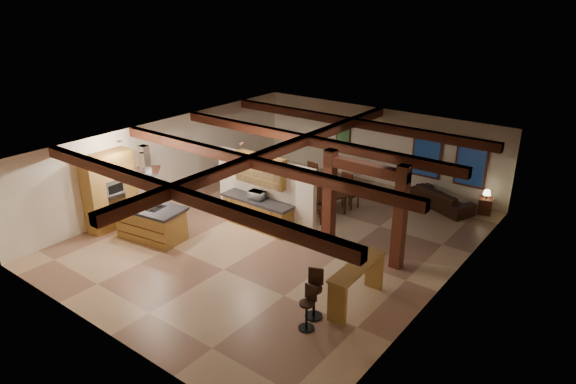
# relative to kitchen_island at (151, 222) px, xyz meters

# --- Properties ---
(ground) EXTENTS (12.00, 12.00, 0.00)m
(ground) POSITION_rel_kitchen_island_xyz_m (3.03, 2.40, -0.52)
(ground) COLOR #CDAD88
(ground) RESTS_ON ground
(room_walls) EXTENTS (12.00, 12.00, 12.00)m
(room_walls) POSITION_rel_kitchen_island_xyz_m (3.03, 2.40, 1.26)
(room_walls) COLOR white
(room_walls) RESTS_ON ground
(ceiling_beams) EXTENTS (10.00, 12.00, 0.28)m
(ceiling_beams) POSITION_rel_kitchen_island_xyz_m (3.03, 2.40, 2.24)
(ceiling_beams) COLOR #39180E
(ceiling_beams) RESTS_ON room_walls
(timber_posts) EXTENTS (2.50, 0.30, 2.90)m
(timber_posts) POSITION_rel_kitchen_island_xyz_m (5.53, 2.90, 1.24)
(timber_posts) COLOR #39180E
(timber_posts) RESTS_ON ground
(partition_wall) EXTENTS (3.80, 0.18, 2.20)m
(partition_wall) POSITION_rel_kitchen_island_xyz_m (2.03, 2.90, 0.58)
(partition_wall) COLOR white
(partition_wall) RESTS_ON ground
(pantry_cabinet) EXTENTS (0.67, 1.60, 2.40)m
(pantry_cabinet) POSITION_rel_kitchen_island_xyz_m (-1.64, -0.20, 0.68)
(pantry_cabinet) COLOR #A27A34
(pantry_cabinet) RESTS_ON ground
(back_counter) EXTENTS (2.50, 0.66, 0.94)m
(back_counter) POSITION_rel_kitchen_island_xyz_m (2.03, 2.51, -0.04)
(back_counter) COLOR #A27A34
(back_counter) RESTS_ON ground
(upper_display_cabinet) EXTENTS (1.80, 0.36, 0.95)m
(upper_display_cabinet) POSITION_rel_kitchen_island_xyz_m (2.03, 2.71, 1.33)
(upper_display_cabinet) COLOR #A27A34
(upper_display_cabinet) RESTS_ON partition_wall
(range_hood) EXTENTS (1.10, 1.10, 1.40)m
(range_hood) POSITION_rel_kitchen_island_xyz_m (0.00, -0.00, 1.26)
(range_hood) COLOR silver
(range_hood) RESTS_ON room_walls
(back_windows) EXTENTS (2.70, 0.07, 1.70)m
(back_windows) POSITION_rel_kitchen_island_xyz_m (5.83, 8.33, 0.98)
(back_windows) COLOR #39180E
(back_windows) RESTS_ON room_walls
(framed_art) EXTENTS (0.65, 0.05, 0.85)m
(framed_art) POSITION_rel_kitchen_island_xyz_m (1.53, 8.34, 1.18)
(framed_art) COLOR #39180E
(framed_art) RESTS_ON room_walls
(recessed_cans) EXTENTS (3.16, 2.46, 0.03)m
(recessed_cans) POSITION_rel_kitchen_island_xyz_m (0.50, 0.47, 2.35)
(recessed_cans) COLOR silver
(recessed_cans) RESTS_ON room_walls
(kitchen_island) EXTENTS (2.22, 1.39, 1.04)m
(kitchen_island) POSITION_rel_kitchen_island_xyz_m (0.00, 0.00, 0.00)
(kitchen_island) COLOR #A27A34
(kitchen_island) RESTS_ON ground
(dining_table) EXTENTS (2.26, 1.83, 0.70)m
(dining_table) POSITION_rel_kitchen_island_xyz_m (2.71, 4.92, -0.17)
(dining_table) COLOR #3B200E
(dining_table) RESTS_ON ground
(sofa) EXTENTS (2.43, 1.71, 0.66)m
(sofa) POSITION_rel_kitchen_island_xyz_m (6.06, 7.51, -0.19)
(sofa) COLOR black
(sofa) RESTS_ON ground
(microwave) EXTENTS (0.51, 0.37, 0.27)m
(microwave) POSITION_rel_kitchen_island_xyz_m (2.02, 2.51, 0.55)
(microwave) COLOR silver
(microwave) RESTS_ON back_counter
(bar_counter) EXTENTS (0.55, 2.02, 1.05)m
(bar_counter) POSITION_rel_kitchen_island_xyz_m (6.67, 0.70, 0.19)
(bar_counter) COLOR #A27A34
(bar_counter) RESTS_ON ground
(side_table) EXTENTS (0.53, 0.53, 0.54)m
(side_table) POSITION_rel_kitchen_island_xyz_m (7.40, 7.91, -0.25)
(side_table) COLOR #39180E
(side_table) RESTS_ON ground
(table_lamp) EXTENTS (0.25, 0.25, 0.30)m
(table_lamp) POSITION_rel_kitchen_island_xyz_m (7.40, 7.91, 0.23)
(table_lamp) COLOR black
(table_lamp) RESTS_ON side_table
(bar_stool_a) EXTENTS (0.44, 0.45, 1.18)m
(bar_stool_a) POSITION_rel_kitchen_island_xyz_m (6.14, -0.30, 0.08)
(bar_stool_a) COLOR black
(bar_stool_a) RESTS_ON ground
(bar_stool_b) EXTENTS (0.36, 0.36, 1.04)m
(bar_stool_b) POSITION_rel_kitchen_island_xyz_m (6.28, -0.77, 0.01)
(bar_stool_b) COLOR black
(bar_stool_b) RESTS_ON ground
(dining_chairs) EXTENTS (2.25, 2.25, 1.32)m
(dining_chairs) POSITION_rel_kitchen_island_xyz_m (2.71, 4.92, 0.15)
(dining_chairs) COLOR #39180E
(dining_chairs) RESTS_ON ground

